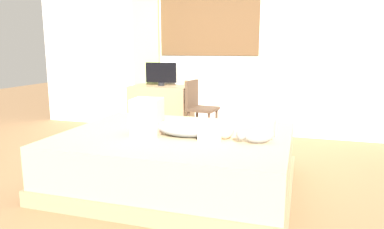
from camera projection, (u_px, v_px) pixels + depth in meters
ground_plane at (169, 183)px, 3.51m from camera, size 16.00×16.00×0.00m
back_wall_with_window at (222, 38)px, 5.41m from camera, size 6.40×0.14×2.90m
bed at (176, 160)px, 3.41m from camera, size 2.17×1.69×0.52m
person_lying at (177, 124)px, 3.23m from camera, size 0.94×0.33×0.34m
cat at (257, 135)px, 3.00m from camera, size 0.33×0.21×0.21m
desk at (162, 110)px, 5.48m from camera, size 0.90×0.56×0.74m
tv_monitor at (161, 74)px, 5.38m from camera, size 0.48×0.10×0.35m
cup at (187, 83)px, 5.47m from camera, size 0.07×0.07×0.08m
chair_by_desk at (198, 105)px, 5.03m from camera, size 0.42×0.42×0.86m
curtain_left at (147, 58)px, 5.70m from camera, size 0.44×0.06×2.31m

